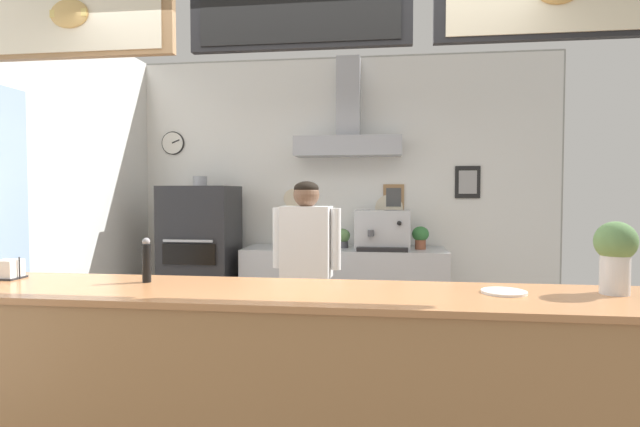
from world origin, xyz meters
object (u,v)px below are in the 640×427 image
pizza_oven (201,262)px  shop_worker (306,275)px  pepper_grinder (147,260)px  basil_vase (615,255)px  condiment_plate (504,292)px  espresso_machine (382,230)px  napkin_holder (8,270)px  potted_basil (342,238)px  potted_sage (420,236)px  potted_rosemary (286,235)px

pizza_oven → shop_worker: (1.27, -1.10, 0.08)m
pepper_grinder → basil_vase: 2.28m
shop_worker → basil_vase: (1.64, -1.32, 0.35)m
condiment_plate → shop_worker: bearing=130.0°
espresso_machine → napkin_holder: 3.21m
potted_basil → basil_vase: bearing=-60.2°
shop_worker → potted_sage: 1.57m
shop_worker → basil_vase: size_ratio=4.72×
pepper_grinder → pizza_oven: bearing=104.7°
pizza_oven → shop_worker: size_ratio=1.05×
espresso_machine → basil_vase: basil_vase is taller
potted_basil → pepper_grinder: 2.70m
pizza_oven → pepper_grinder: bearing=-75.3°
potted_rosemary → pepper_grinder: bearing=-95.0°
pizza_oven → potted_rosemary: pizza_oven is taller
potted_rosemary → potted_basil: (0.58, 0.01, -0.02)m
condiment_plate → potted_rosemary: bearing=120.6°
pizza_oven → napkin_holder: pizza_oven is taller
potted_sage → basil_vase: basil_vase is taller
pizza_oven → potted_basil: pizza_oven is taller
espresso_machine → pepper_grinder: 2.79m
potted_sage → napkin_holder: bearing=-133.0°
espresso_machine → potted_sage: (0.37, 0.03, -0.06)m
pepper_grinder → napkin_holder: size_ratio=1.65×
potted_sage → condiment_plate: size_ratio=1.10×
potted_sage → condiment_plate: (0.20, -2.60, -0.03)m
pizza_oven → pepper_grinder: size_ratio=7.13×
pizza_oven → espresso_machine: size_ratio=3.10×
potted_rosemary → pepper_grinder: size_ratio=0.95×
pizza_oven → espresso_machine: (1.84, 0.10, 0.34)m
potted_rosemary → basil_vase: bearing=-51.4°
shop_worker → napkin_holder: shop_worker is taller
pizza_oven → potted_sage: pizza_oven is taller
pepper_grinder → napkin_holder: pepper_grinder is taller
pizza_oven → potted_rosemary: bearing=10.3°
espresso_machine → potted_sage: bearing=4.7°
pizza_oven → basil_vase: (2.91, -2.42, 0.43)m
basil_vase → napkin_holder: bearing=179.9°
basil_vase → condiment_plate: bearing=-174.6°
shop_worker → pepper_grinder: shop_worker is taller
shop_worker → condiment_plate: (1.14, -1.36, 0.17)m
espresso_machine → potted_sage: 0.38m
espresso_machine → potted_rosemary: (-0.98, 0.06, -0.06)m
espresso_machine → condiment_plate: bearing=-77.4°
pepper_grinder → espresso_machine: bearing=64.4°
potted_rosemary → napkin_holder: bearing=-111.6°
potted_basil → shop_worker: bearing=-97.5°
potted_sage → napkin_holder: size_ratio=1.60×
pizza_oven → basil_vase: 3.81m
shop_worker → potted_sage: bearing=-123.4°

